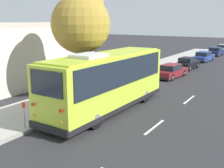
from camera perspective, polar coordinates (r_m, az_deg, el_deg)
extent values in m
plane|color=#28282B|center=(16.55, -2.36, -6.14)|extent=(160.00, 160.00, 0.00)
cube|color=#A3A099|center=(18.72, -11.62, -3.89)|extent=(80.00, 4.17, 0.15)
cube|color=gray|center=(17.36, -6.41, -5.04)|extent=(80.00, 0.14, 0.15)
cube|color=#ADC633|center=(16.69, -0.96, 0.58)|extent=(9.82, 2.63, 3.08)
cube|color=black|center=(17.04, -0.94, -4.02)|extent=(9.87, 2.68, 0.28)
cube|color=black|center=(16.56, -0.97, 2.87)|extent=(9.02, 2.70, 1.48)
cube|color=black|center=(20.77, 6.63, 4.83)|extent=(0.07, 2.14, 1.55)
cube|color=black|center=(12.83, -13.28, 0.08)|extent=(0.07, 1.97, 1.18)
cube|color=black|center=(20.68, 6.68, 6.81)|extent=(0.07, 1.77, 0.22)
cube|color=#ADC633|center=(16.42, -0.98, 5.97)|extent=(9.22, 2.39, 0.10)
cube|color=silver|center=(15.00, -4.72, 5.73)|extent=(1.82, 1.42, 0.20)
cube|color=black|center=(21.17, 6.52, -0.63)|extent=(0.15, 2.47, 0.36)
cube|color=black|center=(13.44, -12.88, -8.91)|extent=(0.15, 2.47, 0.36)
cylinder|color=red|center=(13.69, -15.85, -4.02)|extent=(0.03, 0.18, 0.18)
cylinder|color=orange|center=(13.86, -15.71, -6.21)|extent=(0.03, 0.14, 0.14)
cylinder|color=red|center=(12.46, -10.43, -5.40)|extent=(0.03, 0.18, 0.18)
cylinder|color=orange|center=(12.65, -10.33, -7.78)|extent=(0.03, 0.14, 0.14)
cube|color=white|center=(21.54, 4.64, 0.11)|extent=(0.05, 0.32, 0.18)
cube|color=white|center=(20.83, 8.61, -0.43)|extent=(0.05, 0.32, 0.18)
cube|color=black|center=(21.09, 2.88, 5.84)|extent=(0.06, 0.10, 0.24)
cylinder|color=black|center=(19.92, 1.13, -1.22)|extent=(1.09, 0.32, 1.08)
cylinder|color=slate|center=(19.92, 1.13, -1.22)|extent=(0.49, 0.33, 0.49)
cylinder|color=black|center=(18.91, 6.66, -2.07)|extent=(1.09, 0.32, 1.08)
cylinder|color=slate|center=(18.91, 6.66, -2.07)|extent=(0.49, 0.33, 0.49)
cylinder|color=black|center=(15.60, -9.90, -5.44)|extent=(1.09, 0.32, 1.08)
cylinder|color=slate|center=(15.60, -9.90, -5.44)|extent=(0.49, 0.33, 0.49)
cylinder|color=black|center=(14.29, -3.51, -6.98)|extent=(1.09, 0.32, 1.08)
cylinder|color=slate|center=(14.29, -3.51, -6.98)|extent=(0.49, 0.33, 0.49)
cube|color=maroon|center=(27.58, 11.93, 2.30)|extent=(4.52, 1.97, 0.61)
cube|color=black|center=(27.38, 11.88, 3.38)|extent=(2.19, 1.57, 0.48)
cube|color=maroon|center=(27.34, 11.90, 3.87)|extent=(2.10, 1.53, 0.05)
cube|color=black|center=(29.63, 13.71, 2.53)|extent=(0.20, 1.58, 0.20)
cube|color=black|center=(25.64, 9.84, 1.13)|extent=(0.20, 1.58, 0.20)
cylinder|color=black|center=(29.15, 11.73, 2.57)|extent=(0.62, 0.25, 0.61)
cylinder|color=slate|center=(29.15, 11.73, 2.57)|extent=(0.29, 0.24, 0.27)
cylinder|color=black|center=(28.58, 14.43, 2.22)|extent=(0.62, 0.25, 0.61)
cylinder|color=slate|center=(28.58, 14.43, 2.22)|extent=(0.29, 0.24, 0.27)
cylinder|color=black|center=(26.69, 9.22, 1.73)|extent=(0.62, 0.25, 0.61)
cylinder|color=slate|center=(26.69, 9.22, 1.73)|extent=(0.29, 0.24, 0.27)
cylinder|color=black|center=(26.06, 12.12, 1.34)|extent=(0.62, 0.25, 0.61)
cylinder|color=slate|center=(26.06, 12.12, 1.34)|extent=(0.29, 0.24, 0.27)
cube|color=black|center=(32.78, 15.04, 3.81)|extent=(4.15, 1.88, 0.63)
cube|color=black|center=(32.60, 15.03, 4.75)|extent=(2.00, 1.53, 0.48)
cube|color=black|center=(32.57, 15.05, 5.17)|extent=(1.92, 1.49, 0.05)
cube|color=black|center=(34.72, 16.21, 3.87)|extent=(0.18, 1.59, 0.20)
cube|color=black|center=(30.92, 13.68, 2.96)|extent=(0.18, 1.59, 0.20)
cylinder|color=black|center=(34.24, 14.61, 3.95)|extent=(0.65, 0.24, 0.64)
cylinder|color=slate|center=(34.24, 14.61, 3.95)|extent=(0.30, 0.24, 0.29)
cylinder|color=black|center=(33.76, 16.97, 3.68)|extent=(0.65, 0.24, 0.64)
cylinder|color=slate|center=(33.76, 16.97, 3.68)|extent=(0.30, 0.24, 0.29)
cylinder|color=black|center=(31.89, 12.96, 3.40)|extent=(0.65, 0.24, 0.64)
cylinder|color=slate|center=(31.89, 12.96, 3.40)|extent=(0.30, 0.24, 0.29)
cylinder|color=black|center=(31.36, 15.47, 3.11)|extent=(0.65, 0.24, 0.64)
cylinder|color=slate|center=(31.36, 15.47, 3.11)|extent=(0.30, 0.24, 0.29)
cube|color=navy|center=(39.84, 18.11, 5.13)|extent=(4.64, 1.98, 0.60)
cube|color=black|center=(39.66, 18.11, 5.88)|extent=(2.24, 1.61, 0.48)
cube|color=navy|center=(39.63, 18.13, 6.23)|extent=(2.15, 1.56, 0.05)
cube|color=black|center=(42.05, 19.03, 5.16)|extent=(0.17, 1.67, 0.20)
cube|color=black|center=(37.69, 17.04, 4.48)|extent=(0.17, 1.67, 0.20)
cylinder|color=black|center=(41.45, 17.65, 5.23)|extent=(0.61, 0.23, 0.60)
cylinder|color=slate|center=(41.45, 17.65, 5.23)|extent=(0.28, 0.24, 0.27)
cylinder|color=black|center=(41.01, 19.74, 5.00)|extent=(0.61, 0.23, 0.60)
cylinder|color=slate|center=(41.01, 19.74, 5.00)|extent=(0.28, 0.24, 0.27)
cylinder|color=black|center=(38.73, 16.34, 4.81)|extent=(0.61, 0.23, 0.60)
cylinder|color=slate|center=(38.73, 16.34, 4.81)|extent=(0.28, 0.24, 0.27)
cylinder|color=black|center=(38.27, 18.57, 4.57)|extent=(0.61, 0.23, 0.60)
cylinder|color=slate|center=(38.27, 18.57, 4.57)|extent=(0.28, 0.24, 0.27)
cube|color=#19234C|center=(46.55, 20.23, 6.03)|extent=(4.08, 1.88, 0.63)
cube|color=black|center=(46.39, 20.25, 6.70)|extent=(1.96, 1.57, 0.48)
cube|color=#19234C|center=(46.37, 20.27, 6.99)|extent=(1.88, 1.53, 0.05)
cube|color=black|center=(48.54, 20.79, 5.98)|extent=(0.14, 1.69, 0.20)
cube|color=black|center=(44.61, 19.57, 5.54)|extent=(0.14, 1.69, 0.20)
cylinder|color=black|center=(47.98, 19.66, 6.07)|extent=(0.64, 0.22, 0.64)
cylinder|color=slate|center=(47.98, 19.66, 6.07)|extent=(0.29, 0.23, 0.29)
cylinder|color=black|center=(47.62, 21.52, 5.88)|extent=(0.64, 0.22, 0.64)
cylinder|color=slate|center=(47.62, 21.52, 5.88)|extent=(0.29, 0.23, 0.29)
cylinder|color=black|center=(45.54, 18.85, 5.80)|extent=(0.64, 0.22, 0.64)
cylinder|color=slate|center=(45.54, 18.85, 5.80)|extent=(0.29, 0.23, 0.29)
cylinder|color=black|center=(45.16, 20.81, 5.60)|extent=(0.64, 0.22, 0.64)
cylinder|color=slate|center=(45.16, 20.81, 5.60)|extent=(0.29, 0.23, 0.29)
cube|color=#A8AAAF|center=(52.44, 21.72, 6.59)|extent=(4.39, 2.11, 0.62)
cube|color=black|center=(52.28, 21.74, 7.19)|extent=(2.14, 1.68, 0.48)
cube|color=#A8AAAF|center=(52.26, 21.76, 7.45)|extent=(2.05, 1.63, 0.05)
cube|color=black|center=(50.40, 21.05, 6.19)|extent=(0.22, 1.69, 0.20)
cylinder|color=black|center=(53.95, 21.27, 6.62)|extent=(0.65, 0.25, 0.63)
cylinder|color=slate|center=(53.95, 21.27, 6.62)|extent=(0.30, 0.24, 0.28)
cylinder|color=black|center=(51.38, 20.44, 6.41)|extent=(0.65, 0.25, 0.63)
cylinder|color=slate|center=(51.38, 20.44, 6.41)|extent=(0.30, 0.24, 0.28)
cylinder|color=brown|center=(19.45, -6.14, 2.60)|extent=(0.36, 0.36, 3.59)
sphere|color=olive|center=(19.15, -6.37, 11.99)|extent=(3.94, 3.94, 3.94)
sphere|color=#A58431|center=(19.56, -5.54, 15.78)|extent=(2.56, 2.56, 2.56)
cylinder|color=gray|center=(14.62, -17.38, -6.59)|extent=(0.06, 0.06, 1.04)
cube|color=red|center=(14.42, -17.56, -4.12)|extent=(0.02, 0.22, 0.28)
cylinder|color=gray|center=(15.52, -13.27, -4.64)|extent=(0.06, 0.06, 1.32)
cube|color=red|center=(15.31, -13.42, -1.78)|extent=(0.02, 0.22, 0.28)
cylinder|color=#99999E|center=(24.15, 4.63, 1.10)|extent=(0.22, 0.22, 0.65)
sphere|color=#99999E|center=(24.08, 4.65, 1.99)|extent=(0.20, 0.20, 0.20)
cube|color=silver|center=(14.80, 8.62, -8.63)|extent=(2.40, 0.14, 0.01)
cube|color=silver|center=(20.19, 15.41, -3.07)|extent=(2.40, 0.14, 0.01)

